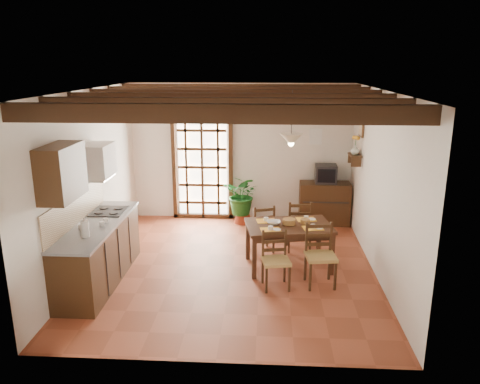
# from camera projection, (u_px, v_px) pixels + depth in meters

# --- Properties ---
(ground_plane) EXTENTS (5.00, 5.00, 0.00)m
(ground_plane) POSITION_uv_depth(u_px,v_px,m) (232.00, 267.00, 7.57)
(ground_plane) COLOR brown
(room_shell) EXTENTS (4.52, 5.02, 2.81)m
(room_shell) POSITION_uv_depth(u_px,v_px,m) (232.00, 157.00, 7.08)
(room_shell) COLOR silver
(room_shell) RESTS_ON ground_plane
(ceiling_beams) EXTENTS (4.50, 4.34, 0.20)m
(ceiling_beams) POSITION_uv_depth(u_px,v_px,m) (232.00, 98.00, 6.84)
(ceiling_beams) COLOR black
(ceiling_beams) RESTS_ON room_shell
(french_door) EXTENTS (1.26, 0.11, 2.32)m
(french_door) POSITION_uv_depth(u_px,v_px,m) (202.00, 163.00, 9.64)
(french_door) COLOR white
(french_door) RESTS_ON ground_plane
(kitchen_counter) EXTENTS (0.64, 2.25, 1.38)m
(kitchen_counter) POSITION_uv_depth(u_px,v_px,m) (99.00, 251.00, 6.97)
(kitchen_counter) COLOR #352010
(kitchen_counter) RESTS_ON ground_plane
(upper_cabinet) EXTENTS (0.35, 0.80, 0.70)m
(upper_cabinet) POSITION_uv_depth(u_px,v_px,m) (61.00, 172.00, 5.93)
(upper_cabinet) COLOR #352010
(upper_cabinet) RESTS_ON room_shell
(range_hood) EXTENTS (0.38, 0.60, 0.54)m
(range_hood) POSITION_uv_depth(u_px,v_px,m) (98.00, 161.00, 7.17)
(range_hood) COLOR white
(range_hood) RESTS_ON room_shell
(counter_items) EXTENTS (0.50, 1.43, 0.25)m
(counter_items) POSITION_uv_depth(u_px,v_px,m) (98.00, 219.00, 6.93)
(counter_items) COLOR black
(counter_items) RESTS_ON kitchen_counter
(dining_table) EXTENTS (1.45, 1.07, 0.72)m
(dining_table) POSITION_uv_depth(u_px,v_px,m) (289.00, 230.00, 7.41)
(dining_table) COLOR #391F12
(dining_table) RESTS_ON ground_plane
(chair_near_left) EXTENTS (0.45, 0.44, 0.84)m
(chair_near_left) POSITION_uv_depth(u_px,v_px,m) (276.00, 270.00, 6.83)
(chair_near_left) COLOR #AA8A48
(chair_near_left) RESTS_ON ground_plane
(chair_near_right) EXTENTS (0.48, 0.46, 0.93)m
(chair_near_right) POSITION_uv_depth(u_px,v_px,m) (320.00, 267.00, 6.89)
(chair_near_right) COLOR #AA8A48
(chair_near_right) RESTS_ON ground_plane
(chair_far_left) EXTENTS (0.50, 0.49, 0.86)m
(chair_far_left) POSITION_uv_depth(u_px,v_px,m) (261.00, 237.00, 8.12)
(chair_far_left) COLOR #AA8A48
(chair_far_left) RESTS_ON ground_plane
(chair_far_right) EXTENTS (0.45, 0.43, 0.92)m
(chair_far_right) POSITION_uv_depth(u_px,v_px,m) (298.00, 234.00, 8.19)
(chair_far_right) COLOR #AA8A48
(chair_far_right) RESTS_ON ground_plane
(table_setting) EXTENTS (0.97, 0.64, 0.09)m
(table_setting) POSITION_uv_depth(u_px,v_px,m) (289.00, 225.00, 7.39)
(table_setting) COLOR yellow
(table_setting) RESTS_ON dining_table
(table_bowl) EXTENTS (0.22, 0.22, 0.05)m
(table_bowl) POSITION_uv_depth(u_px,v_px,m) (274.00, 223.00, 7.40)
(table_bowl) COLOR white
(table_bowl) RESTS_ON dining_table
(sideboard) EXTENTS (1.01, 0.47, 0.86)m
(sideboard) POSITION_uv_depth(u_px,v_px,m) (324.00, 203.00, 9.49)
(sideboard) COLOR #352010
(sideboard) RESTS_ON ground_plane
(crt_tv) EXTENTS (0.44, 0.41, 0.36)m
(crt_tv) POSITION_uv_depth(u_px,v_px,m) (326.00, 174.00, 9.32)
(crt_tv) COLOR black
(crt_tv) RESTS_ON sideboard
(fuse_box) EXTENTS (0.25, 0.03, 0.32)m
(fuse_box) POSITION_uv_depth(u_px,v_px,m) (316.00, 137.00, 9.39)
(fuse_box) COLOR white
(fuse_box) RESTS_ON room_shell
(plant_pot) EXTENTS (0.36, 0.36, 0.22)m
(plant_pot) POSITION_uv_depth(u_px,v_px,m) (243.00, 217.00, 9.62)
(plant_pot) COLOR maroon
(plant_pot) RESTS_ON ground_plane
(potted_plant) EXTENTS (2.38, 2.21, 2.16)m
(potted_plant) POSITION_uv_depth(u_px,v_px,m) (243.00, 196.00, 9.49)
(potted_plant) COLOR #144C19
(potted_plant) RESTS_ON ground_plane
(wall_shelf) EXTENTS (0.20, 0.42, 0.20)m
(wall_shelf) POSITION_uv_depth(u_px,v_px,m) (355.00, 157.00, 8.57)
(wall_shelf) COLOR #352010
(wall_shelf) RESTS_ON room_shell
(shelf_vase) EXTENTS (0.15, 0.15, 0.15)m
(shelf_vase) POSITION_uv_depth(u_px,v_px,m) (355.00, 150.00, 8.54)
(shelf_vase) COLOR #B2BFB2
(shelf_vase) RESTS_ON wall_shelf
(shelf_flowers) EXTENTS (0.14, 0.14, 0.36)m
(shelf_flowers) POSITION_uv_depth(u_px,v_px,m) (356.00, 138.00, 8.48)
(shelf_flowers) COLOR yellow
(shelf_flowers) RESTS_ON shelf_vase
(framed_picture) EXTENTS (0.03, 0.32, 0.32)m
(framed_picture) POSITION_uv_depth(u_px,v_px,m) (361.00, 128.00, 8.42)
(framed_picture) COLOR brown
(framed_picture) RESTS_ON room_shell
(pendant_lamp) EXTENTS (0.36, 0.36, 0.84)m
(pendant_lamp) POSITION_uv_depth(u_px,v_px,m) (291.00, 138.00, 7.12)
(pendant_lamp) COLOR black
(pendant_lamp) RESTS_ON room_shell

